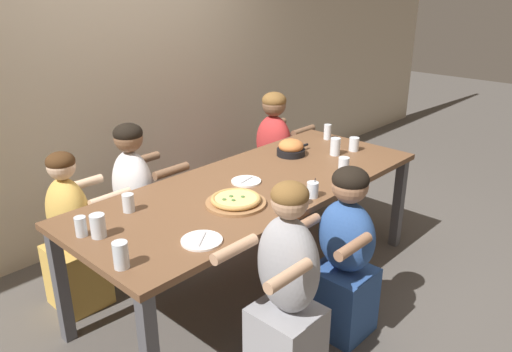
{
  "coord_description": "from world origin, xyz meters",
  "views": [
    {
      "loc": [
        -2.22,
        -2.08,
        2.04
      ],
      "look_at": [
        0.0,
        0.0,
        0.83
      ],
      "focal_mm": 35.0,
      "sensor_mm": 36.0,
      "label": 1
    }
  ],
  "objects": [
    {
      "name": "ground_plane",
      "position": [
        0.0,
        0.0,
        0.0
      ],
      "size": [
        18.0,
        18.0,
        0.0
      ],
      "primitive_type": "plane",
      "color": "#514C47",
      "rests_on": "ground"
    },
    {
      "name": "restaurant_back_panel",
      "position": [
        0.0,
        1.46,
        1.6
      ],
      "size": [
        10.0,
        0.06,
        3.2
      ],
      "primitive_type": "cube",
      "color": "beige",
      "rests_on": "ground"
    },
    {
      "name": "dining_table",
      "position": [
        0.0,
        0.0,
        0.72
      ],
      "size": [
        2.52,
        0.99,
        0.78
      ],
      "color": "brown",
      "rests_on": "ground"
    },
    {
      "name": "pizza_board_main",
      "position": [
        -0.33,
        -0.14,
        0.81
      ],
      "size": [
        0.36,
        0.36,
        0.05
      ],
      "color": "#996B42",
      "rests_on": "dining_table"
    },
    {
      "name": "skillet_bowl",
      "position": [
        0.59,
        0.19,
        0.84
      ],
      "size": [
        0.31,
        0.22,
        0.13
      ],
      "color": "black",
      "rests_on": "dining_table"
    },
    {
      "name": "empty_plate_a",
      "position": [
        -0.77,
        -0.34,
        0.79
      ],
      "size": [
        0.22,
        0.22,
        0.02
      ],
      "color": "white",
      "rests_on": "dining_table"
    },
    {
      "name": "empty_plate_b",
      "position": [
        -0.03,
        0.06,
        0.79
      ],
      "size": [
        0.2,
        0.2,
        0.02
      ],
      "color": "white",
      "rests_on": "dining_table"
    },
    {
      "name": "cocktail_glass_blue",
      "position": [
        0.07,
        -0.41,
        0.83
      ],
      "size": [
        0.07,
        0.07,
        0.12
      ],
      "color": "silver",
      "rests_on": "dining_table"
    },
    {
      "name": "drinking_glass_a",
      "position": [
        -1.15,
        0.17,
        0.83
      ],
      "size": [
        0.06,
        0.06,
        0.11
      ],
      "color": "silver",
      "rests_on": "dining_table"
    },
    {
      "name": "drinking_glass_b",
      "position": [
        -0.11,
        -0.42,
        0.84
      ],
      "size": [
        0.08,
        0.08,
        0.14
      ],
      "color": "silver",
      "rests_on": "dining_table"
    },
    {
      "name": "drinking_glass_c",
      "position": [
        1.12,
        0.22,
        0.84
      ],
      "size": [
        0.06,
        0.06,
        0.13
      ],
      "color": "silver",
      "rests_on": "dining_table"
    },
    {
      "name": "drinking_glass_d",
      "position": [
        -1.1,
        0.1,
        0.84
      ],
      "size": [
        0.08,
        0.08,
        0.13
      ],
      "color": "silver",
      "rests_on": "dining_table"
    },
    {
      "name": "drinking_glass_e",
      "position": [
        1.01,
        -0.1,
        0.83
      ],
      "size": [
        0.08,
        0.08,
        0.11
      ],
      "color": "silver",
      "rests_on": "dining_table"
    },
    {
      "name": "drinking_glass_f",
      "position": [
        0.83,
        -0.05,
        0.84
      ],
      "size": [
        0.08,
        0.08,
        0.13
      ],
      "color": "silver",
      "rests_on": "dining_table"
    },
    {
      "name": "drinking_glass_g",
      "position": [
        -0.82,
        0.24,
        0.83
      ],
      "size": [
        0.07,
        0.07,
        0.11
      ],
      "color": "silver",
      "rests_on": "dining_table"
    },
    {
      "name": "drinking_glass_h",
      "position": [
        -1.18,
        -0.25,
        0.85
      ],
      "size": [
        0.07,
        0.07,
        0.13
      ],
      "color": "silver",
      "rests_on": "dining_table"
    },
    {
      "name": "drinking_glass_i",
      "position": [
        0.53,
        -0.33,
        0.84
      ],
      "size": [
        0.07,
        0.07,
        0.12
      ],
      "color": "silver",
      "rests_on": "dining_table"
    },
    {
      "name": "diner_near_midleft",
      "position": [
        -0.54,
        -0.72,
        0.52
      ],
      "size": [
        0.51,
        0.4,
        1.15
      ],
      "rotation": [
        0.0,
        0.0,
        1.57
      ],
      "color": "#99999E",
      "rests_on": "ground"
    },
    {
      "name": "diner_near_center",
      "position": [
        -0.0,
        -0.72,
        0.5
      ],
      "size": [
        0.51,
        0.4,
        1.08
      ],
      "rotation": [
        0.0,
        0.0,
        1.57
      ],
      "color": "#2D5193",
      "rests_on": "ground"
    },
    {
      "name": "diner_far_left",
      "position": [
        -0.96,
        0.72,
        0.48
      ],
      "size": [
        0.51,
        0.4,
        1.07
      ],
      "rotation": [
        0.0,
        0.0,
        -1.57
      ],
      "color": "gold",
      "rests_on": "ground"
    },
    {
      "name": "diner_far_right",
      "position": [
        1.0,
        0.72,
        0.53
      ],
      "size": [
        0.51,
        0.4,
        1.13
      ],
      "rotation": [
        0.0,
        0.0,
        -1.57
      ],
      "color": "#B22D2D",
      "rests_on": "ground"
    },
    {
      "name": "diner_far_midleft",
      "position": [
        -0.48,
        0.72,
        0.53
      ],
      "size": [
        0.51,
        0.4,
        1.15
      ],
      "rotation": [
        0.0,
        0.0,
        -1.57
      ],
      "color": "silver",
      "rests_on": "ground"
    }
  ]
}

